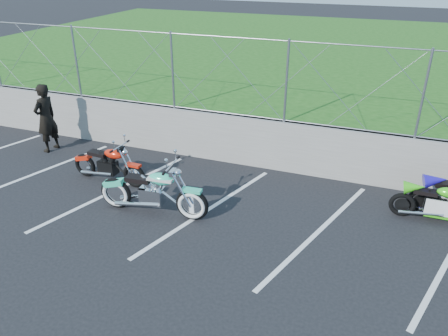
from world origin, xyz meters
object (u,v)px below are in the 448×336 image
at_px(sportbike_green, 438,205).
at_px(person_standing, 46,118).
at_px(naked_orange, 109,166).
at_px(cruiser_turquoise, 154,193).

height_order(sportbike_green, person_standing, person_standing).
bearing_deg(naked_orange, sportbike_green, 9.32).
bearing_deg(cruiser_turquoise, naked_orange, 147.85).
relative_size(naked_orange, sportbike_green, 1.12).
bearing_deg(naked_orange, person_standing, 161.52).
bearing_deg(cruiser_turquoise, sportbike_green, 13.03).
xyz_separation_m(cruiser_turquoise, person_standing, (-4.41, 1.94, 0.46)).
bearing_deg(naked_orange, cruiser_turquoise, -25.07).
bearing_deg(person_standing, cruiser_turquoise, 71.93).
bearing_deg(cruiser_turquoise, person_standing, 151.78).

